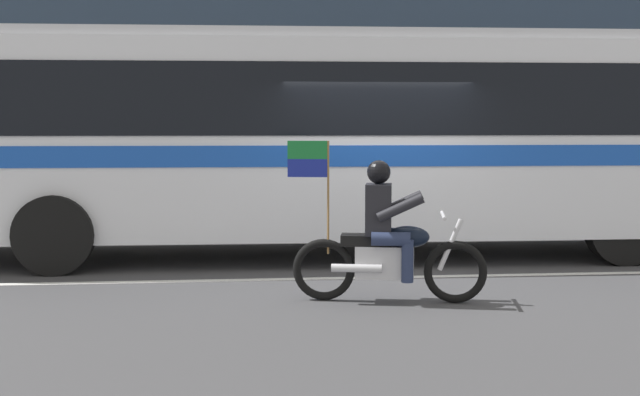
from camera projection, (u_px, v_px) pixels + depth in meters
name	position (u px, v px, depth m)	size (l,w,h in m)	color
ground_plane	(377.00, 269.00, 11.17)	(60.00, 60.00, 0.00)	#3D3D3F
sidewalk_curb	(334.00, 219.00, 16.22)	(28.00, 3.80, 0.15)	gray
lane_center_stripe	(384.00, 277.00, 10.58)	(26.60, 0.14, 0.01)	silver
transit_bus	(353.00, 128.00, 12.16)	(13.18, 2.83, 3.22)	silver
motorcycle_with_rider	(387.00, 242.00, 9.12)	(2.16, 0.72, 1.78)	black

